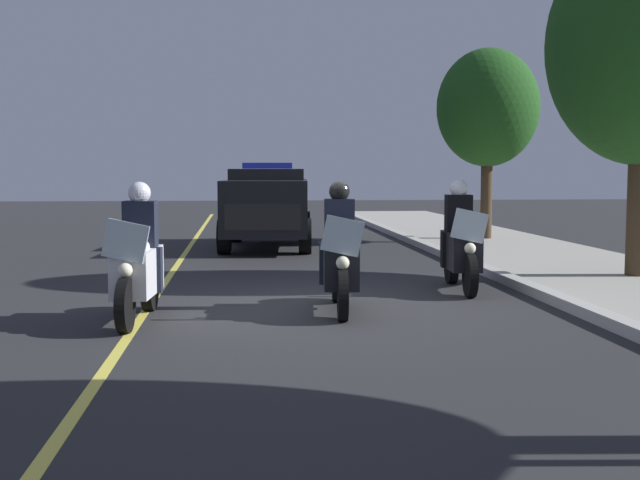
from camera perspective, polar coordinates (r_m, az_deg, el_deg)
ground_plane at (r=11.22m, az=0.04°, el=-4.62°), size 80.00×80.00×0.00m
curb_strip at (r=11.98m, az=15.91°, el=-3.84°), size 48.00×0.24×0.15m
lane_stripe_center at (r=11.24m, az=-12.04°, el=-4.69°), size 48.00×0.12×0.01m
police_motorcycle_lead_left at (r=10.23m, az=-12.69°, el=-1.71°), size 2.14×0.62×1.72m
police_motorcycle_lead_right at (r=10.72m, az=1.41°, el=-1.30°), size 2.14×0.62×1.72m
police_motorcycle_trailing at (r=12.76m, az=9.85°, el=-0.38°), size 2.14×0.62×1.72m
police_suv at (r=19.62m, az=-3.71°, el=2.57°), size 5.03×2.36×2.05m
tree_far_back at (r=21.62m, az=11.72°, el=9.06°), size 2.64×2.64×4.91m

